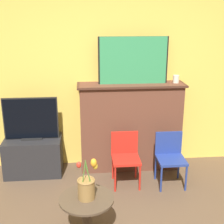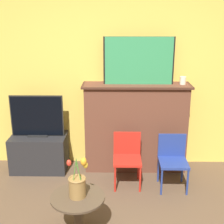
{
  "view_description": "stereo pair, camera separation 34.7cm",
  "coord_description": "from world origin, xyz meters",
  "px_view_note": "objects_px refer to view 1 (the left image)",
  "views": [
    {
      "loc": [
        -0.33,
        -2.0,
        2.07
      ],
      "look_at": [
        -0.04,
        1.3,
        1.01
      ],
      "focal_mm": 50.0,
      "sensor_mm": 36.0,
      "label": 1
    },
    {
      "loc": [
        0.01,
        -2.01,
        2.07
      ],
      "look_at": [
        -0.04,
        1.3,
        1.01
      ],
      "focal_mm": 50.0,
      "sensor_mm": 36.0,
      "label": 2
    }
  ],
  "objects_px": {
    "chair_red": "(125,155)",
    "chair_blue": "(170,155)",
    "tv_monitor": "(31,119)",
    "vase_tulips": "(87,186)",
    "painting": "(133,60)"
  },
  "relations": [
    {
      "from": "tv_monitor",
      "to": "vase_tulips",
      "type": "distance_m",
      "value": 1.55
    },
    {
      "from": "painting",
      "to": "tv_monitor",
      "type": "xyz_separation_m",
      "value": [
        -1.33,
        -0.07,
        -0.73
      ]
    },
    {
      "from": "chair_red",
      "to": "vase_tulips",
      "type": "bearing_deg",
      "value": -115.99
    },
    {
      "from": "painting",
      "to": "vase_tulips",
      "type": "bearing_deg",
      "value": -113.79
    },
    {
      "from": "tv_monitor",
      "to": "chair_blue",
      "type": "distance_m",
      "value": 1.83
    },
    {
      "from": "tv_monitor",
      "to": "painting",
      "type": "bearing_deg",
      "value": 2.96
    },
    {
      "from": "chair_blue",
      "to": "vase_tulips",
      "type": "relative_size",
      "value": 1.55
    },
    {
      "from": "chair_blue",
      "to": "tv_monitor",
      "type": "bearing_deg",
      "value": 166.35
    },
    {
      "from": "tv_monitor",
      "to": "vase_tulips",
      "type": "bearing_deg",
      "value": -63.03
    },
    {
      "from": "chair_blue",
      "to": "chair_red",
      "type": "bearing_deg",
      "value": 173.97
    },
    {
      "from": "chair_red",
      "to": "chair_blue",
      "type": "xyz_separation_m",
      "value": [
        0.55,
        -0.06,
        0.0
      ]
    },
    {
      "from": "painting",
      "to": "chair_red",
      "type": "bearing_deg",
      "value": -108.39
    },
    {
      "from": "painting",
      "to": "vase_tulips",
      "type": "xyz_separation_m",
      "value": [
        -0.63,
        -1.43,
        -0.92
      ]
    },
    {
      "from": "painting",
      "to": "chair_red",
      "type": "relative_size",
      "value": 1.37
    },
    {
      "from": "chair_red",
      "to": "chair_blue",
      "type": "bearing_deg",
      "value": -6.03
    }
  ]
}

